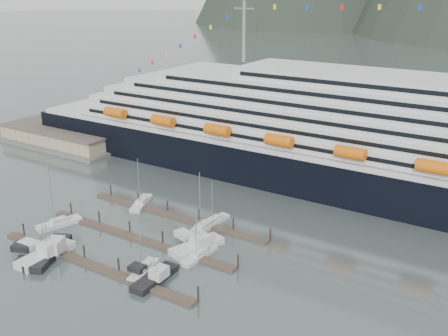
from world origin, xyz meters
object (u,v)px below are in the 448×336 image
Objects in this scene: sailboat_a at (59,224)px; sailboat_d at (199,255)px; cruise_ship at (382,149)px; sailboat_h at (144,270)px; trawler_a at (48,251)px; trawler_b at (45,253)px; warehouse at (62,137)px; trawler_d at (154,277)px; trawler_e at (197,245)px; sailboat_e at (141,203)px; sailboat_f at (215,221)px; sailboat_g at (203,228)px.

sailboat_a is 34.68m from sailboat_d.
sailboat_h is at bearing -112.24° from cruise_ship.
trawler_b reaches higher than trawler_a.
warehouse is 4.34× the size of trawler_d.
sailboat_a is 1.22× the size of trawler_e.
sailboat_e reaches higher than sailboat_f.
sailboat_a is at bearing 119.66° from trawler_e.
trawler_a is (-19.60, -30.01, 0.56)m from sailboat_f.
cruise_ship reaches higher than sailboat_e.
sailboat_d is 0.94× the size of trawler_b.
trawler_a is at bearing 152.00° from sailboat_f.
cruise_ship is 81.90m from trawler_b.
warehouse is at bearing 44.13° from trawler_b.
sailboat_f is 0.87× the size of trawler_e.
trawler_b is (0.20, -0.81, 0.02)m from trawler_a.
warehouse is 3.22× the size of trawler_a.
sailboat_a is at bearing 36.40° from trawler_b.
trawler_b is at bearing -123.67° from cruise_ship.
sailboat_g is at bearing -176.89° from sailboat_f.
warehouse is 3.09× the size of sailboat_a.
trawler_d is at bearing -122.34° from sailboat_h.
trawler_a is at bearing 98.72° from trawler_d.
trawler_b is at bearing 169.10° from trawler_a.
warehouse is at bearing 77.87° from sailboat_f.
sailboat_e reaches higher than trawler_e.
sailboat_h is at bearing 70.15° from trawler_d.
trawler_a is at bearing -43.42° from warehouse.
sailboat_f is (28.37, 19.56, -0.05)m from sailboat_a.
cruise_ship is 14.70× the size of trawler_a.
trawler_a is at bearing 144.31° from sailboat_g.
sailboat_g is (-0.15, -4.21, 0.03)m from sailboat_f.
cruise_ship is 67.35m from sailboat_h.
sailboat_e is at bearing -23.00° from trawler_a.
sailboat_e is at bearing -5.08° from sailboat_a.
sailboat_a reaches higher than sailboat_e.
trawler_e is at bearing -27.66° from sailboat_h.
sailboat_e is 31.62m from sailboat_h.
sailboat_e is 1.03× the size of trawler_e.
cruise_ship is 16.84× the size of sailboat_h.
cruise_ship is 46.24m from sailboat_f.
cruise_ship is at bearing -35.97° from sailboat_h.
sailboat_g is 1.34× the size of trawler_d.
sailboat_f is 26.18m from trawler_d.
sailboat_f is (-5.95, 14.53, 0.01)m from sailboat_d.
trawler_d is (3.97, -25.87, 0.43)m from sailboat_f.
sailboat_h is at bearing -173.73° from sailboat_f.
trawler_a is (-19.45, -25.81, 0.53)m from sailboat_g.
trawler_e is at bearing -153.29° from sailboat_g.
cruise_ship is at bearing -18.22° from sailboat_d.
sailboat_h is 1.01× the size of trawler_b.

